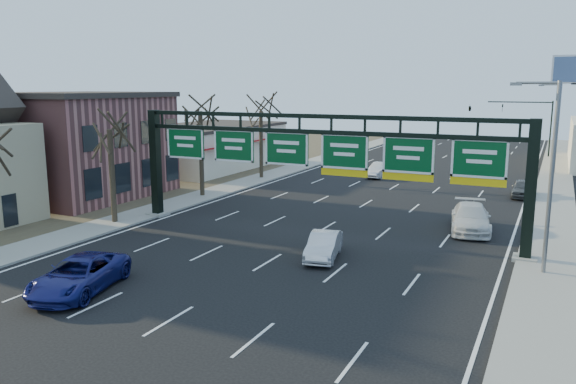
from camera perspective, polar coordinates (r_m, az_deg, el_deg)
The scene contains 19 objects.
ground at distance 26.91m, azimuth -4.09°, elevation -8.31°, with size 160.00×160.00×0.00m, color black.
sidewalk_left at distance 49.94m, azimuth -5.45°, elevation 0.62°, with size 3.00×120.00×0.12m, color gray.
sidewalk_right at distance 42.92m, azimuth 25.28°, elevation -2.03°, with size 3.00×120.00×0.12m, color gray.
dirt_strip_left at distance 57.15m, azimuth -15.98°, elevation 1.50°, with size 21.00×120.00×0.06m, color #473D2B.
lane_markings at distance 44.78m, azimuth 8.72°, elevation -0.70°, with size 21.60×120.00×0.01m, color white.
sign_gantry at distance 32.82m, azimuth 3.01°, elevation 3.47°, with size 24.60×1.20×7.20m.
brick_block at distance 47.79m, azimuth -20.25°, elevation 4.52°, with size 10.40×12.40×8.30m.
cream_strip at distance 61.77m, azimuth -8.08°, elevation 4.64°, with size 10.90×18.40×4.70m.
tree_gantry at distance 37.22m, azimuth -17.77°, elevation 7.67°, with size 3.60×3.60×8.48m.
tree_mid at distance 44.99m, azimuth -8.96°, elevation 9.42°, with size 3.60×3.60×9.24m.
tree_far at distance 53.53m, azimuth -2.79°, elevation 9.32°, with size 3.60×3.60×8.86m.
streetlight_near at distance 28.27m, azimuth 24.99°, elevation 2.24°, with size 2.15×0.22×9.00m.
streetlight_far at distance 62.14m, azimuth 25.62°, elevation 6.26°, with size 2.15×0.22×9.00m.
traffic_signal_mast at distance 77.42m, azimuth 20.69°, elevation 7.60°, with size 10.16×0.54×7.00m.
car_blue_suv at distance 26.03m, azimuth -20.45°, elevation -7.90°, with size 2.48×5.37×1.49m, color navy.
car_silver_sedan at distance 29.06m, azimuth 3.65°, elevation -5.47°, with size 1.41×4.05×1.33m, color silver.
car_white_wagon at distance 36.19m, azimuth 18.06°, elevation -2.52°, with size 2.26×5.56×1.61m, color silver.
car_grey_far at distance 48.69m, azimuth 22.74°, elevation 0.33°, with size 1.65×4.09×1.39m, color #414447.
car_silver_distant at distance 55.52m, azimuth 9.33°, elevation 2.22°, with size 1.51×4.33×1.43m, color silver.
Camera 1 is at (12.74, -22.03, 8.74)m, focal length 35.00 mm.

